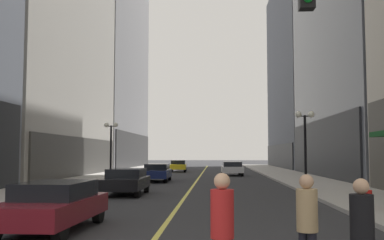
{
  "coord_description": "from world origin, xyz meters",
  "views": [
    {
      "loc": [
        1.52,
        -4.9,
        2.1
      ],
      "look_at": [
        -0.32,
        28.89,
        4.64
      ],
      "focal_mm": 41.76,
      "sensor_mm": 36.0,
      "label": 1
    }
  ],
  "objects_px": {
    "car_navy": "(157,172)",
    "car_yellow": "(178,166)",
    "car_black": "(126,181)",
    "pedestrian_in_red_jacket": "(222,225)",
    "pedestrian_in_tan_trench": "(307,220)",
    "car_maroon": "(53,204)",
    "car_white": "(232,168)",
    "street_lamp_left_far": "(111,138)",
    "pedestrian_in_black_coat": "(362,229)",
    "fire_hydrant_right": "(368,201)",
    "street_lamp_right_mid": "(305,132)"
  },
  "relations": [
    {
      "from": "car_navy",
      "to": "car_yellow",
      "type": "height_order",
      "value": "same"
    },
    {
      "from": "car_black",
      "to": "pedestrian_in_red_jacket",
      "type": "bearing_deg",
      "value": -73.79
    },
    {
      "from": "car_black",
      "to": "car_navy",
      "type": "xyz_separation_m",
      "value": [
        0.17,
        10.69,
        0.0
      ]
    },
    {
      "from": "car_black",
      "to": "pedestrian_in_tan_trench",
      "type": "relative_size",
      "value": 2.38
    },
    {
      "from": "car_yellow",
      "to": "pedestrian_in_red_jacket",
      "type": "relative_size",
      "value": 2.35
    },
    {
      "from": "car_maroon",
      "to": "car_white",
      "type": "bearing_deg",
      "value": 79.08
    },
    {
      "from": "car_navy",
      "to": "street_lamp_left_far",
      "type": "xyz_separation_m",
      "value": [
        -3.48,
        -0.21,
        2.54
      ]
    },
    {
      "from": "pedestrian_in_tan_trench",
      "to": "pedestrian_in_red_jacket",
      "type": "height_order",
      "value": "pedestrian_in_red_jacket"
    },
    {
      "from": "pedestrian_in_black_coat",
      "to": "fire_hydrant_right",
      "type": "xyz_separation_m",
      "value": [
        3.29,
        9.69,
        -0.62
      ]
    },
    {
      "from": "car_maroon",
      "to": "car_black",
      "type": "relative_size",
      "value": 1.06
    },
    {
      "from": "pedestrian_in_tan_trench",
      "to": "pedestrian_in_red_jacket",
      "type": "xyz_separation_m",
      "value": [
        -1.36,
        -0.76,
        0.03
      ]
    },
    {
      "from": "pedestrian_in_black_coat",
      "to": "pedestrian_in_tan_trench",
      "type": "distance_m",
      "value": 0.94
    },
    {
      "from": "car_yellow",
      "to": "pedestrian_in_black_coat",
      "type": "relative_size",
      "value": 2.46
    },
    {
      "from": "fire_hydrant_right",
      "to": "pedestrian_in_black_coat",
      "type": "bearing_deg",
      "value": -108.77
    },
    {
      "from": "pedestrian_in_tan_trench",
      "to": "car_navy",
      "type": "bearing_deg",
      "value": 102.72
    },
    {
      "from": "car_white",
      "to": "pedestrian_in_black_coat",
      "type": "distance_m",
      "value": 36.09
    },
    {
      "from": "street_lamp_left_far",
      "to": "car_yellow",
      "type": "bearing_deg",
      "value": 78.72
    },
    {
      "from": "car_yellow",
      "to": "street_lamp_left_far",
      "type": "relative_size",
      "value": 0.97
    },
    {
      "from": "car_maroon",
      "to": "fire_hydrant_right",
      "type": "bearing_deg",
      "value": 23.52
    },
    {
      "from": "pedestrian_in_red_jacket",
      "to": "street_lamp_left_far",
      "type": "xyz_separation_m",
      "value": [
        -8.0,
        26.64,
        2.19
      ]
    },
    {
      "from": "pedestrian_in_tan_trench",
      "to": "fire_hydrant_right",
      "type": "height_order",
      "value": "pedestrian_in_tan_trench"
    },
    {
      "from": "car_navy",
      "to": "car_white",
      "type": "bearing_deg",
      "value": 57.54
    },
    {
      "from": "car_white",
      "to": "car_black",
      "type": "bearing_deg",
      "value": -106.95
    },
    {
      "from": "pedestrian_in_tan_trench",
      "to": "street_lamp_right_mid",
      "type": "height_order",
      "value": "street_lamp_right_mid"
    },
    {
      "from": "pedestrian_in_red_jacket",
      "to": "street_lamp_right_mid",
      "type": "bearing_deg",
      "value": 75.27
    },
    {
      "from": "car_black",
      "to": "street_lamp_left_far",
      "type": "height_order",
      "value": "street_lamp_left_far"
    },
    {
      "from": "car_navy",
      "to": "pedestrian_in_black_coat",
      "type": "distance_m",
      "value": 27.55
    },
    {
      "from": "car_black",
      "to": "street_lamp_left_far",
      "type": "relative_size",
      "value": 0.95
    },
    {
      "from": "car_maroon",
      "to": "car_navy",
      "type": "distance_m",
      "value": 21.34
    },
    {
      "from": "car_black",
      "to": "car_maroon",
      "type": "bearing_deg",
      "value": -89.02
    },
    {
      "from": "car_black",
      "to": "pedestrian_in_black_coat",
      "type": "bearing_deg",
      "value": -67.36
    },
    {
      "from": "pedestrian_in_tan_trench",
      "to": "car_yellow",
      "type": "bearing_deg",
      "value": 97.54
    },
    {
      "from": "car_navy",
      "to": "car_yellow",
      "type": "bearing_deg",
      "value": 89.71
    },
    {
      "from": "street_lamp_left_far",
      "to": "car_maroon",
      "type": "bearing_deg",
      "value": -80.64
    },
    {
      "from": "pedestrian_in_red_jacket",
      "to": "street_lamp_right_mid",
      "type": "xyz_separation_m",
      "value": [
        4.8,
        18.27,
        2.19
      ]
    },
    {
      "from": "car_black",
      "to": "pedestrian_in_red_jacket",
      "type": "xyz_separation_m",
      "value": [
        4.69,
        -16.15,
        0.35
      ]
    },
    {
      "from": "pedestrian_in_black_coat",
      "to": "street_lamp_left_far",
      "type": "height_order",
      "value": "street_lamp_left_far"
    },
    {
      "from": "pedestrian_in_tan_trench",
      "to": "fire_hydrant_right",
      "type": "bearing_deg",
      "value": 66.39
    },
    {
      "from": "car_maroon",
      "to": "street_lamp_left_far",
      "type": "distance_m",
      "value": 21.57
    },
    {
      "from": "car_navy",
      "to": "pedestrian_in_tan_trench",
      "type": "distance_m",
      "value": 26.74
    },
    {
      "from": "car_maroon",
      "to": "street_lamp_left_far",
      "type": "xyz_separation_m",
      "value": [
        -3.49,
        21.14,
        2.54
      ]
    },
    {
      "from": "street_lamp_left_far",
      "to": "street_lamp_right_mid",
      "type": "relative_size",
      "value": 1.0
    },
    {
      "from": "car_maroon",
      "to": "car_white",
      "type": "relative_size",
      "value": 1.05
    },
    {
      "from": "car_maroon",
      "to": "car_yellow",
      "type": "xyz_separation_m",
      "value": [
        0.08,
        39.02,
        -0.0
      ]
    },
    {
      "from": "pedestrian_in_red_jacket",
      "to": "street_lamp_right_mid",
      "type": "relative_size",
      "value": 0.41
    },
    {
      "from": "car_black",
      "to": "fire_hydrant_right",
      "type": "distance_m",
      "value": 11.86
    },
    {
      "from": "car_white",
      "to": "street_lamp_left_far",
      "type": "height_order",
      "value": "street_lamp_left_far"
    },
    {
      "from": "pedestrian_in_black_coat",
      "to": "pedestrian_in_tan_trench",
      "type": "xyz_separation_m",
      "value": [
        -0.64,
        0.68,
        0.02
      ]
    },
    {
      "from": "car_yellow",
      "to": "pedestrian_in_tan_trench",
      "type": "xyz_separation_m",
      "value": [
        5.8,
        -43.76,
        0.31
      ]
    },
    {
      "from": "pedestrian_in_tan_trench",
      "to": "fire_hydrant_right",
      "type": "distance_m",
      "value": 9.85
    }
  ]
}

